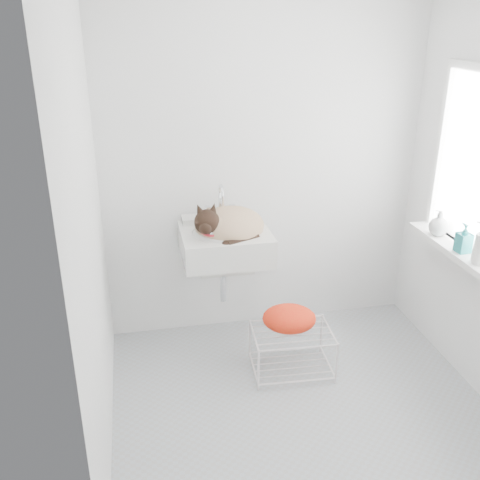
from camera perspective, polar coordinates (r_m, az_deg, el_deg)
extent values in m
cube|color=#A1A7AD|center=(3.40, 6.37, -16.76)|extent=(2.20, 2.00, 0.02)
cube|color=white|center=(3.70, 2.52, 8.59)|extent=(2.20, 0.02, 2.50)
cube|color=white|center=(2.65, -15.71, 1.85)|extent=(0.02, 2.00, 2.50)
cube|color=white|center=(3.41, 23.90, 7.13)|extent=(0.04, 0.90, 1.10)
cube|color=white|center=(3.53, 21.77, -0.99)|extent=(0.16, 0.88, 0.04)
cube|color=silver|center=(3.52, -1.58, 0.98)|extent=(0.57, 0.50, 0.23)
ellipsoid|color=tan|center=(3.50, -1.08, 1.41)|extent=(0.48, 0.43, 0.23)
sphere|color=black|center=(3.37, -3.70, 2.39)|extent=(0.18, 0.18, 0.16)
torus|color=maroon|center=(3.39, -3.35, 1.65)|extent=(0.16, 0.15, 0.06)
cube|color=silver|center=(3.57, 5.45, -11.51)|extent=(0.51, 0.37, 0.30)
ellipsoid|color=#D4531C|center=(3.51, 5.17, -8.81)|extent=(0.39, 0.31, 0.14)
imported|color=white|center=(3.35, 23.78, -2.27)|extent=(0.11, 0.11, 0.21)
imported|color=#197578|center=(3.47, 22.28, -1.15)|extent=(0.08, 0.08, 0.17)
imported|color=silver|center=(3.68, 20.03, 0.54)|extent=(0.17, 0.17, 0.16)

